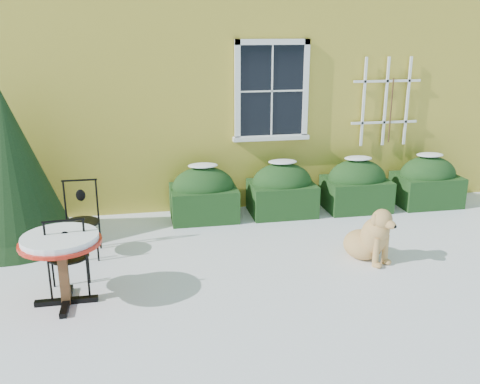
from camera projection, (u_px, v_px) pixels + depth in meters
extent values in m
plane|color=white|center=(256.00, 289.00, 6.34)|extent=(80.00, 80.00, 0.00)
cube|color=gold|center=(190.00, 25.00, 12.02)|extent=(12.00, 8.00, 6.00)
cube|color=black|center=(272.00, 91.00, 8.69)|extent=(1.05, 0.03, 1.45)
cube|color=white|center=(273.00, 42.00, 8.45)|extent=(1.23, 0.06, 0.09)
cube|color=white|center=(271.00, 138.00, 8.91)|extent=(1.23, 0.06, 0.09)
cube|color=white|center=(237.00, 92.00, 8.58)|extent=(0.09, 0.06, 1.63)
cube|color=white|center=(305.00, 90.00, 8.78)|extent=(0.09, 0.06, 1.63)
cube|color=white|center=(272.00, 91.00, 8.67)|extent=(0.02, 0.02, 1.45)
cube|color=white|center=(272.00, 91.00, 8.67)|extent=(1.05, 0.02, 0.02)
cube|color=white|center=(271.00, 138.00, 8.91)|extent=(1.29, 0.14, 0.07)
cube|color=white|center=(364.00, 102.00, 9.03)|extent=(0.04, 0.03, 1.50)
cube|color=white|center=(386.00, 102.00, 9.10)|extent=(0.04, 0.03, 1.50)
cube|color=white|center=(407.00, 101.00, 9.17)|extent=(0.04, 0.03, 1.50)
cube|color=white|center=(384.00, 122.00, 9.20)|extent=(1.20, 0.03, 0.04)
cube|color=white|center=(387.00, 81.00, 8.99)|extent=(1.20, 0.03, 0.04)
cylinder|color=#472D19|center=(391.00, 111.00, 9.14)|extent=(0.02, 0.02, 1.10)
cube|color=#153213|center=(204.00, 203.00, 8.60)|extent=(1.05, 0.80, 0.52)
ellipsoid|color=#153213|center=(203.00, 187.00, 8.52)|extent=(1.00, 0.72, 0.67)
ellipsoid|color=white|center=(203.00, 165.00, 8.41)|extent=(0.47, 0.32, 0.06)
cube|color=#153213|center=(282.00, 198.00, 8.83)|extent=(1.05, 0.80, 0.52)
ellipsoid|color=#153213|center=(282.00, 183.00, 8.75)|extent=(1.00, 0.72, 0.67)
ellipsoid|color=white|center=(283.00, 162.00, 8.65)|extent=(0.47, 0.32, 0.06)
cube|color=#153213|center=(356.00, 194.00, 9.06)|extent=(1.05, 0.80, 0.52)
ellipsoid|color=#153213|center=(357.00, 179.00, 8.99)|extent=(1.00, 0.72, 0.67)
ellipsoid|color=white|center=(358.00, 158.00, 8.88)|extent=(0.47, 0.32, 0.06)
cube|color=#153213|center=(426.00, 190.00, 9.30)|extent=(1.05, 0.80, 0.52)
ellipsoid|color=#153213|center=(428.00, 175.00, 9.22)|extent=(1.00, 0.72, 0.67)
ellipsoid|color=white|center=(430.00, 155.00, 9.11)|extent=(0.47, 0.32, 0.06)
cone|color=black|center=(14.00, 206.00, 7.61)|extent=(1.83, 1.83, 1.06)
cone|color=black|center=(9.00, 167.00, 7.44)|extent=(1.64, 1.64, 2.21)
cube|color=black|center=(67.00, 301.00, 6.00)|extent=(0.69, 0.08, 0.06)
cube|color=black|center=(67.00, 301.00, 6.00)|extent=(0.08, 0.69, 0.06)
cube|color=brown|center=(64.00, 273.00, 5.90)|extent=(0.10, 0.10, 0.74)
cylinder|color=red|center=(60.00, 243.00, 5.79)|extent=(0.89, 0.89, 0.04)
cylinder|color=white|center=(60.00, 238.00, 5.77)|extent=(0.82, 0.82, 0.07)
cylinder|color=black|center=(88.00, 265.00, 6.43)|extent=(0.02, 0.02, 0.46)
cylinder|color=black|center=(53.00, 269.00, 6.32)|extent=(0.02, 0.02, 0.46)
cylinder|color=black|center=(88.00, 280.00, 6.05)|extent=(0.02, 0.02, 0.46)
cylinder|color=black|center=(51.00, 284.00, 5.95)|extent=(0.02, 0.02, 0.46)
cylinder|color=black|center=(68.00, 256.00, 6.12)|extent=(0.47, 0.47, 0.02)
cylinder|color=black|center=(85.00, 241.00, 5.91)|extent=(0.02, 0.02, 0.51)
cylinder|color=black|center=(46.00, 244.00, 5.80)|extent=(0.02, 0.02, 0.51)
cylinder|color=black|center=(63.00, 221.00, 5.78)|extent=(0.45, 0.06, 0.02)
ellipsoid|color=black|center=(65.00, 238.00, 5.84)|extent=(0.12, 0.04, 0.16)
cylinder|color=black|center=(64.00, 246.00, 6.96)|extent=(0.03, 0.03, 0.48)
cylinder|color=black|center=(97.00, 244.00, 7.03)|extent=(0.03, 0.03, 0.48)
cylinder|color=black|center=(68.00, 234.00, 7.36)|extent=(0.03, 0.03, 0.48)
cylinder|color=black|center=(100.00, 232.00, 7.43)|extent=(0.03, 0.03, 0.48)
cylinder|color=black|center=(81.00, 223.00, 7.12)|extent=(0.49, 0.49, 0.02)
cylinder|color=black|center=(65.00, 200.00, 7.21)|extent=(0.03, 0.03, 0.53)
cylinder|color=black|center=(97.00, 198.00, 7.28)|extent=(0.03, 0.03, 0.53)
cylinder|color=black|center=(79.00, 180.00, 7.16)|extent=(0.47, 0.03, 0.03)
ellipsoid|color=black|center=(81.00, 195.00, 7.23)|extent=(0.13, 0.03, 0.16)
ellipsoid|color=tan|center=(363.00, 244.00, 7.17)|extent=(0.67, 0.69, 0.40)
ellipsoid|color=tan|center=(374.00, 236.00, 6.97)|extent=(0.48, 0.46, 0.49)
sphere|color=tan|center=(378.00, 230.00, 6.90)|extent=(0.31, 0.31, 0.31)
cylinder|color=tan|center=(376.00, 252.00, 6.87)|extent=(0.08, 0.08, 0.40)
cylinder|color=tan|center=(385.00, 249.00, 6.97)|extent=(0.08, 0.08, 0.40)
ellipsoid|color=tan|center=(378.00, 265.00, 6.89)|extent=(0.11, 0.14, 0.06)
ellipsoid|color=tan|center=(387.00, 262.00, 6.99)|extent=(0.11, 0.14, 0.06)
cylinder|color=tan|center=(379.00, 226.00, 6.88)|extent=(0.26, 0.28, 0.21)
sphere|color=tan|center=(382.00, 219.00, 6.81)|extent=(0.26, 0.26, 0.26)
ellipsoid|color=tan|center=(389.00, 224.00, 6.73)|extent=(0.19, 0.23, 0.11)
sphere|color=black|center=(395.00, 227.00, 6.66)|extent=(0.04, 0.04, 0.04)
ellipsoid|color=tan|center=(374.00, 220.00, 6.78)|extent=(0.10, 0.11, 0.16)
ellipsoid|color=tan|center=(386.00, 216.00, 6.90)|extent=(0.10, 0.11, 0.16)
cylinder|color=tan|center=(359.00, 246.00, 7.45)|extent=(0.30, 0.24, 0.07)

